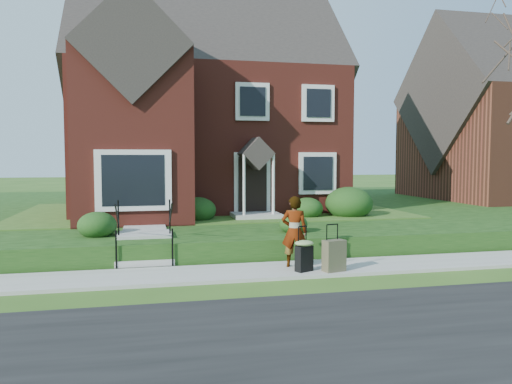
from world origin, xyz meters
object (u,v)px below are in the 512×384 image
object	(u,v)px
woman	(294,231)
suitcase_olive	(334,255)
suitcase_black	(304,254)
front_steps	(145,243)

from	to	relation	value
woman	suitcase_olive	distance (m)	1.10
woman	suitcase_black	world-z (taller)	woman
front_steps	suitcase_black	xyz separation A→B (m)	(3.55, -2.22, 0.01)
front_steps	woman	xyz separation A→B (m)	(3.47, -1.71, 0.45)
front_steps	suitcase_olive	world-z (taller)	front_steps
suitcase_black	woman	bearing A→B (deg)	74.06
woman	front_steps	bearing A→B (deg)	-6.10
front_steps	suitcase_olive	distance (m)	4.84
front_steps	suitcase_olive	bearing A→B (deg)	-29.26
front_steps	suitcase_black	distance (m)	4.19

